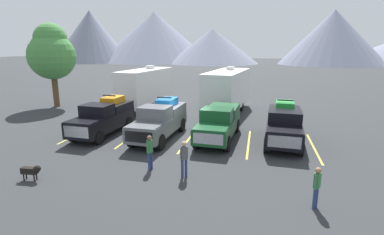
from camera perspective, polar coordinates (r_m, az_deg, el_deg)
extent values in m
plane|color=#2D3033|center=(19.34, -0.64, -4.14)|extent=(240.00, 240.00, 0.00)
cube|color=black|center=(20.99, -16.63, -0.74)|extent=(2.29, 5.66, 0.97)
cube|color=black|center=(19.27, -19.90, -0.64)|extent=(1.97, 1.67, 0.08)
cube|color=black|center=(20.39, -17.54, 1.30)|extent=(1.92, 1.55, 0.77)
cube|color=slate|center=(19.92, -18.46, 1.06)|extent=(1.73, 0.32, 0.57)
cube|color=black|center=(22.07, -14.69, 2.05)|extent=(2.07, 2.67, 0.51)
cube|color=silver|center=(18.81, -21.09, -2.59)|extent=(1.66, 0.16, 0.68)
cylinder|color=black|center=(19.12, -17.26, -3.69)|extent=(0.33, 0.84, 0.82)
cylinder|color=black|center=(20.14, -21.57, -3.17)|extent=(0.33, 0.84, 0.82)
cylinder|color=black|center=(22.24, -12.00, -0.96)|extent=(0.33, 0.84, 0.82)
cylinder|color=black|center=(23.12, -15.95, -0.64)|extent=(0.33, 0.84, 0.82)
cube|color=orange|center=(21.98, -14.77, 3.27)|extent=(1.17, 1.70, 0.45)
cylinder|color=black|center=(21.29, -14.51, 2.95)|extent=(0.21, 0.45, 0.44)
cylinder|color=black|center=(21.74, -16.52, 3.04)|extent=(0.21, 0.45, 0.44)
cylinder|color=black|center=(22.25, -13.06, 3.48)|extent=(0.21, 0.45, 0.44)
cylinder|color=black|center=(22.68, -15.01, 3.56)|extent=(0.21, 0.45, 0.44)
cube|color=black|center=(21.53, -15.45, 4.04)|extent=(0.98, 0.14, 0.08)
cube|color=#595B60|center=(19.33, -6.34, -1.38)|extent=(2.30, 5.93, 0.91)
cube|color=#595B60|center=(17.35, -8.99, -1.51)|extent=(1.97, 1.74, 0.08)
cube|color=#595B60|center=(18.65, -7.01, 0.83)|extent=(1.93, 1.62, 0.84)
cube|color=slate|center=(18.10, -7.76, 0.55)|extent=(1.73, 0.34, 0.62)
cube|color=#595B60|center=(20.58, -4.74, 1.65)|extent=(2.07, 2.79, 0.53)
cube|color=silver|center=(16.79, -10.06, -3.67)|extent=(1.66, 0.16, 0.64)
cylinder|color=black|center=(17.37, -6.01, -4.67)|extent=(0.34, 0.95, 0.94)
cylinder|color=black|center=(18.10, -11.31, -4.11)|extent=(0.34, 0.95, 0.94)
cylinder|color=black|center=(20.94, -1.98, -1.41)|extent=(0.34, 0.95, 0.94)
cylinder|color=black|center=(21.54, -6.54, -1.06)|extent=(0.34, 0.95, 0.94)
cube|color=blue|center=(20.48, -4.77, 3.00)|extent=(1.18, 1.78, 0.45)
cylinder|color=black|center=(19.79, -4.18, 2.62)|extent=(0.21, 0.45, 0.44)
cylinder|color=black|center=(20.11, -6.53, 2.74)|extent=(0.21, 0.45, 0.44)
cylinder|color=black|center=(20.88, -3.07, 3.22)|extent=(0.21, 0.45, 0.44)
cylinder|color=black|center=(21.18, -5.32, 3.32)|extent=(0.21, 0.45, 0.44)
cube|color=black|center=(19.98, -5.28, 3.81)|extent=(0.98, 0.14, 0.08)
cube|color=#144723|center=(19.11, 5.02, -1.63)|extent=(2.32, 5.98, 0.87)
cube|color=#144723|center=(16.98, 3.68, -1.89)|extent=(1.99, 1.75, 0.08)
cube|color=#144723|center=(18.40, 4.76, 0.48)|extent=(1.94, 1.64, 0.81)
cube|color=slate|center=(17.80, 4.38, 0.17)|extent=(1.74, 0.33, 0.60)
cube|color=#144723|center=(20.45, 5.92, 1.44)|extent=(2.09, 2.81, 0.57)
cube|color=silver|center=(16.37, 3.07, -4.07)|extent=(1.68, 0.16, 0.61)
cylinder|color=black|center=(17.20, 6.68, -4.94)|extent=(0.33, 0.92, 0.91)
cylinder|color=black|center=(17.56, 0.82, -4.45)|extent=(0.33, 0.92, 0.91)
cylinder|color=black|center=(20.99, 8.48, -1.57)|extent=(0.33, 0.92, 0.91)
cylinder|color=black|center=(21.28, 3.64, -1.23)|extent=(0.33, 0.92, 0.91)
cube|color=black|center=(19.04, 17.01, -2.15)|extent=(2.32, 5.54, 0.92)
cube|color=black|center=(17.02, 17.20, -2.27)|extent=(2.00, 1.63, 0.08)
cube|color=black|center=(18.36, 17.21, -0.01)|extent=(1.96, 1.52, 0.78)
cube|color=slate|center=(17.80, 17.24, -0.30)|extent=(1.76, 0.33, 0.57)
cube|color=black|center=(20.29, 17.11, 0.93)|extent=(2.10, 2.61, 0.55)
cube|color=silver|center=(16.45, 17.12, -4.46)|extent=(1.69, 0.16, 0.64)
cylinder|color=black|center=(17.45, 19.99, -5.39)|extent=(0.34, 0.94, 0.92)
cylinder|color=black|center=(17.40, 13.95, -5.01)|extent=(0.34, 0.94, 0.92)
cylinder|color=black|center=(20.98, 19.38, -2.19)|extent=(0.34, 0.94, 0.92)
cylinder|color=black|center=(20.94, 14.37, -1.87)|extent=(0.34, 0.94, 0.92)
cube|color=green|center=(20.19, 17.21, 2.31)|extent=(1.19, 1.66, 0.45)
cylinder|color=black|center=(19.67, 18.54, 1.91)|extent=(0.21, 0.45, 0.44)
cylinder|color=black|center=(19.64, 15.93, 2.09)|extent=(0.21, 0.45, 0.44)
cylinder|color=black|center=(20.75, 18.43, 2.50)|extent=(0.21, 0.45, 0.44)
cylinder|color=black|center=(20.72, 15.95, 2.67)|extent=(0.21, 0.45, 0.44)
cube|color=black|center=(19.68, 17.31, 3.14)|extent=(1.00, 0.14, 0.08)
cube|color=gold|center=(22.25, -20.05, -2.59)|extent=(0.12, 5.50, 0.01)
cube|color=gold|center=(20.49, -11.04, -3.35)|extent=(0.12, 5.50, 0.01)
cube|color=gold|center=(19.33, -0.64, -4.13)|extent=(0.12, 5.50, 0.01)
cube|color=gold|center=(18.88, 10.68, -4.82)|extent=(0.12, 5.50, 0.01)
cube|color=gold|center=(19.17, 22.12, -5.33)|extent=(0.12, 5.50, 0.01)
cube|color=white|center=(28.50, -8.83, 5.82)|extent=(3.27, 7.37, 3.14)
cube|color=#595960|center=(29.06, -10.86, 6.20)|extent=(0.96, 6.77, 0.24)
cube|color=silver|center=(29.26, -7.92, 9.44)|extent=(0.69, 0.78, 0.30)
cube|color=#333333|center=(25.33, -13.25, 0.53)|extent=(0.28, 1.21, 0.12)
cylinder|color=black|center=(27.55, -7.63, 1.96)|extent=(0.32, 0.78, 0.76)
cylinder|color=black|center=(28.59, -11.39, 2.24)|extent=(0.32, 0.78, 0.76)
cylinder|color=black|center=(29.04, -6.05, 2.60)|extent=(0.32, 0.78, 0.76)
cylinder|color=black|center=(30.03, -9.69, 2.85)|extent=(0.32, 0.78, 0.76)
cube|color=white|center=(26.81, 6.63, 5.40)|extent=(3.63, 7.98, 3.14)
cube|color=brown|center=(27.13, 3.95, 5.89)|extent=(1.04, 7.32, 0.24)
cube|color=silver|center=(27.74, 7.31, 9.23)|extent=(0.69, 0.78, 0.30)
cube|color=#333333|center=(22.94, 3.83, -0.48)|extent=(0.28, 1.21, 0.12)
cylinder|color=black|center=(25.97, 8.59, 1.21)|extent=(0.32, 0.78, 0.76)
cylinder|color=black|center=(26.55, 3.55, 1.61)|extent=(0.32, 0.78, 0.76)
cylinder|color=black|center=(27.75, 9.39, 1.98)|extent=(0.32, 0.78, 0.76)
cylinder|color=black|center=(28.28, 4.64, 2.34)|extent=(0.32, 0.78, 0.76)
cylinder|color=navy|center=(12.40, 22.51, -13.81)|extent=(0.12, 0.12, 0.82)
cylinder|color=navy|center=(12.26, 22.19, -14.10)|extent=(0.12, 0.12, 0.82)
cube|color=#33723F|center=(12.03, 22.65, -11.00)|extent=(0.29, 0.30, 0.58)
sphere|color=#9E704C|center=(11.88, 22.83, -9.24)|extent=(0.22, 0.22, 0.22)
cylinder|color=#33723F|center=(12.16, 22.89, -10.91)|extent=(0.10, 0.10, 0.52)
cylinder|color=#33723F|center=(11.93, 22.39, -11.33)|extent=(0.10, 0.10, 0.52)
cylinder|color=navy|center=(14.77, -8.13, -8.25)|extent=(0.13, 0.13, 0.87)
cylinder|color=navy|center=(14.90, -7.72, -8.04)|extent=(0.13, 0.13, 0.87)
cube|color=#33723F|center=(14.58, -8.02, -5.44)|extent=(0.26, 0.30, 0.61)
sphere|color=brown|center=(14.44, -8.07, -3.85)|extent=(0.23, 0.23, 0.23)
cylinder|color=#33723F|center=(14.48, -8.34, -5.71)|extent=(0.10, 0.10, 0.55)
cylinder|color=#33723F|center=(14.69, -7.69, -5.40)|extent=(0.10, 0.10, 0.55)
cylinder|color=navy|center=(13.94, -1.15, -9.48)|extent=(0.13, 0.13, 0.87)
cylinder|color=navy|center=(13.89, -1.85, -9.58)|extent=(0.13, 0.13, 0.87)
cube|color=#4C4C51|center=(13.64, -1.52, -6.67)|extent=(0.32, 0.30, 0.61)
sphere|color=tan|center=(13.50, -1.53, -4.98)|extent=(0.23, 0.23, 0.23)
cylinder|color=#4C4C51|center=(13.69, -0.96, -6.72)|extent=(0.10, 0.10, 0.55)
cylinder|color=#4C4C51|center=(13.61, -2.07, -6.86)|extent=(0.10, 0.10, 0.55)
cube|color=black|center=(15.39, -28.47, -8.84)|extent=(0.74, 0.31, 0.28)
sphere|color=black|center=(15.12, -27.30, -8.63)|extent=(0.31, 0.31, 0.31)
cylinder|color=black|center=(15.60, -29.67, -8.46)|extent=(0.16, 0.05, 0.20)
cylinder|color=black|center=(15.41, -27.39, -9.88)|extent=(0.06, 0.06, 0.31)
cylinder|color=black|center=(15.29, -27.76, -10.11)|extent=(0.06, 0.06, 0.31)
cylinder|color=black|center=(15.71, -28.90, -9.63)|extent=(0.06, 0.06, 0.31)
cylinder|color=black|center=(15.58, -29.29, -9.86)|extent=(0.06, 0.06, 0.31)
cylinder|color=brown|center=(32.14, -24.50, 5.22)|extent=(0.55, 0.55, 3.75)
sphere|color=#478C42|center=(31.90, -25.03, 10.48)|extent=(4.37, 4.37, 4.37)
sphere|color=#478C42|center=(31.99, -25.24, 13.22)|extent=(3.06, 3.06, 3.06)
cone|color=gray|center=(112.17, -18.61, 14.36)|extent=(26.51, 26.51, 17.24)
cone|color=gray|center=(112.97, -7.10, 14.94)|extent=(41.34, 41.34, 17.25)
cone|color=gray|center=(99.94, 3.91, 13.38)|extent=(29.48, 29.48, 10.97)
cone|color=gray|center=(102.46, 25.12, 13.61)|extent=(31.20, 31.20, 16.10)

